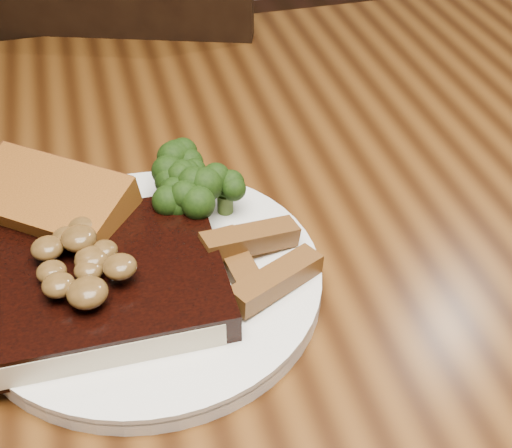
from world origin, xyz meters
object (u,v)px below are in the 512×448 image
(garlic_bread, at_px, (54,221))
(steak, at_px, (90,283))
(dining_table, at_px, (242,342))
(chair_far, at_px, (126,152))
(potato_wedges, at_px, (224,258))
(plate, at_px, (149,283))

(garlic_bread, bearing_deg, steak, -35.93)
(dining_table, bearing_deg, garlic_bread, 157.43)
(chair_far, relative_size, garlic_bread, 7.43)
(garlic_bread, xyz_separation_m, potato_wedges, (0.12, -0.07, -0.00))
(dining_table, bearing_deg, steak, -169.80)
(plate, distance_m, garlic_bread, 0.09)
(plate, relative_size, garlic_bread, 2.10)
(steak, bearing_deg, plate, 14.24)
(steak, relative_size, potato_wedges, 1.88)
(plate, xyz_separation_m, steak, (-0.04, -0.01, 0.02))
(dining_table, distance_m, potato_wedges, 0.12)
(plate, xyz_separation_m, potato_wedges, (0.06, -0.01, 0.02))
(dining_table, height_order, steak, steak)
(chair_far, xyz_separation_m, plate, (-0.02, -0.57, 0.26))
(plate, height_order, potato_wedges, potato_wedges)
(garlic_bread, height_order, potato_wedges, garlic_bread)
(dining_table, distance_m, chair_far, 0.59)
(dining_table, relative_size, steak, 8.69)
(chair_far, height_order, garlic_bread, chair_far)
(chair_far, xyz_separation_m, potato_wedges, (0.04, -0.58, 0.28))
(garlic_bread, relative_size, potato_wedges, 1.24)
(chair_far, bearing_deg, potato_wedges, 112.69)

